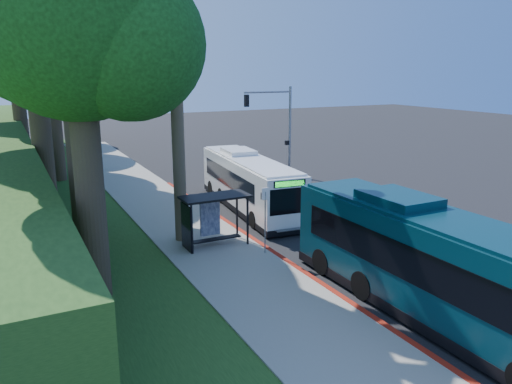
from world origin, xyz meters
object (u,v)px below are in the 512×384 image
white_bus (248,182)px  bus_shelter (209,211)px  teal_bus (438,265)px  pickup (257,173)px

white_bus → bus_shelter: bearing=-125.9°
white_bus → teal_bus: teal_bus is taller
bus_shelter → pickup: (8.37, 11.38, -1.03)m
white_bus → pickup: (3.70, 6.10, -0.89)m
white_bus → pickup: size_ratio=2.08×
teal_bus → pickup: teal_bus is taller
pickup → bus_shelter: bearing=-126.3°
teal_bus → bus_shelter: bearing=112.8°
white_bus → pickup: bearing=64.3°
bus_shelter → pickup: size_ratio=0.57×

